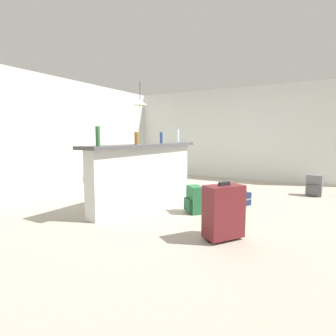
# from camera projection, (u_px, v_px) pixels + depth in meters

# --- Properties ---
(ground_plane) EXTENTS (13.00, 13.00, 0.05)m
(ground_plane) POSITION_uv_depth(u_px,v_px,m) (184.00, 201.00, 5.17)
(ground_plane) COLOR #ADA393
(wall_back) EXTENTS (6.60, 0.10, 2.50)m
(wall_back) POSITION_uv_depth(u_px,v_px,m) (70.00, 133.00, 6.55)
(wall_back) COLOR silver
(wall_back) RESTS_ON ground_plane
(wall_right) EXTENTS (0.10, 6.00, 2.50)m
(wall_right) POSITION_uv_depth(u_px,v_px,m) (223.00, 134.00, 7.79)
(wall_right) COLOR silver
(wall_right) RESTS_ON ground_plane
(partition_half_wall) EXTENTS (2.80, 0.20, 1.00)m
(partition_half_wall) POSITION_uv_depth(u_px,v_px,m) (148.00, 174.00, 4.93)
(partition_half_wall) COLOR silver
(partition_half_wall) RESTS_ON ground_plane
(bar_countertop) EXTENTS (2.96, 0.40, 0.05)m
(bar_countertop) POSITION_uv_depth(u_px,v_px,m) (147.00, 145.00, 4.87)
(bar_countertop) COLOR #4C4C51
(bar_countertop) RESTS_ON partition_half_wall
(bottle_green) EXTENTS (0.06, 0.06, 0.27)m
(bottle_green) POSITION_uv_depth(u_px,v_px,m) (98.00, 136.00, 3.69)
(bottle_green) COLOR #2D6B38
(bottle_green) RESTS_ON bar_countertop
(bottle_amber) EXTENTS (0.07, 0.07, 0.20)m
(bottle_amber) POSITION_uv_depth(u_px,v_px,m) (137.00, 138.00, 4.49)
(bottle_amber) COLOR #9E661E
(bottle_amber) RESTS_ON bar_countertop
(bottle_blue) EXTENTS (0.06, 0.06, 0.21)m
(bottle_blue) POSITION_uv_depth(u_px,v_px,m) (161.00, 138.00, 5.22)
(bottle_blue) COLOR #284C89
(bottle_blue) RESTS_ON bar_countertop
(bottle_clear) EXTENTS (0.06, 0.06, 0.28)m
(bottle_clear) POSITION_uv_depth(u_px,v_px,m) (178.00, 136.00, 5.99)
(bottle_clear) COLOR silver
(bottle_clear) RESTS_ON bar_countertop
(dining_table) EXTENTS (1.10, 0.80, 0.74)m
(dining_table) POSITION_uv_depth(u_px,v_px,m) (138.00, 158.00, 6.83)
(dining_table) COLOR brown
(dining_table) RESTS_ON ground_plane
(dining_chair_near_partition) EXTENTS (0.42, 0.42, 0.93)m
(dining_chair_near_partition) POSITION_uv_depth(u_px,v_px,m) (154.00, 164.00, 6.57)
(dining_chair_near_partition) COLOR #4C331E
(dining_chair_near_partition) RESTS_ON ground_plane
(pendant_lamp) EXTENTS (0.34, 0.34, 0.62)m
(pendant_lamp) POSITION_uv_depth(u_px,v_px,m) (140.00, 102.00, 6.61)
(pendant_lamp) COLOR black
(suitcase_flat_navy) EXTENTS (0.89, 0.73, 0.22)m
(suitcase_flat_navy) POSITION_uv_depth(u_px,v_px,m) (227.00, 199.00, 4.72)
(suitcase_flat_navy) COLOR #1E284C
(suitcase_flat_navy) RESTS_ON ground_plane
(backpack_green) EXTENTS (0.34, 0.34, 0.42)m
(backpack_green) POSITION_uv_depth(u_px,v_px,m) (194.00, 200.00, 4.24)
(backpack_green) COLOR #286B3D
(backpack_green) RESTS_ON ground_plane
(suitcase_upright_maroon) EXTENTS (0.50, 0.44, 0.67)m
(suitcase_upright_maroon) POSITION_uv_depth(u_px,v_px,m) (224.00, 211.00, 3.12)
(suitcase_upright_maroon) COLOR maroon
(suitcase_upright_maroon) RESTS_ON ground_plane
(backpack_grey) EXTENTS (0.27, 0.29, 0.42)m
(backpack_grey) POSITION_uv_depth(u_px,v_px,m) (314.00, 186.00, 5.45)
(backpack_grey) COLOR slate
(backpack_grey) RESTS_ON ground_plane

